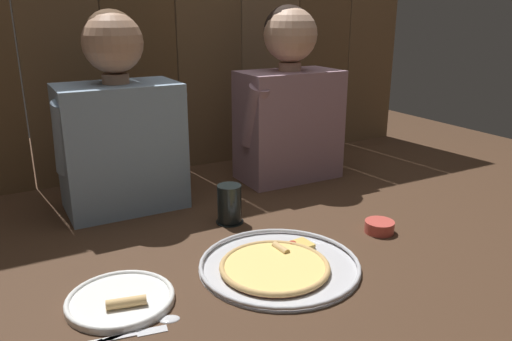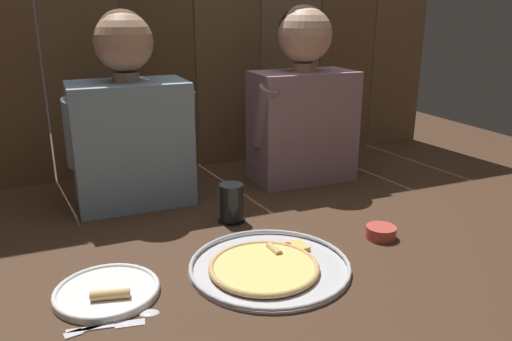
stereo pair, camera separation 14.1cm
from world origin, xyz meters
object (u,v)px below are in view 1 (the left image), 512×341
dipping_bowl (379,226)px  diner_right (289,100)px  diner_left (120,123)px  dinner_plate (121,299)px  pizza_tray (278,265)px  drinking_glass (229,204)px

dipping_bowl → diner_right: size_ratio=0.13×
diner_left → diner_right: 0.62m
dinner_plate → dipping_bowl: (0.75, 0.01, 0.01)m
dipping_bowl → dinner_plate: bearing=-179.4°
pizza_tray → diner_left: bearing=110.3°
pizza_tray → dipping_bowl: size_ratio=4.75×
dipping_bowl → pizza_tray: bearing=-173.5°
dipping_bowl → drinking_glass: bearing=141.9°
diner_left → diner_right: (0.62, 0.00, 0.02)m
dinner_plate → drinking_glass: drinking_glass is taller
dinner_plate → drinking_glass: size_ratio=2.00×
dinner_plate → diner_right: diner_right is taller
drinking_glass → diner_left: diner_left is taller
pizza_tray → diner_right: 0.77m
drinking_glass → diner_left: (-0.24, 0.28, 0.22)m
dinner_plate → diner_left: diner_left is taller
dinner_plate → dipping_bowl: 0.75m
dipping_bowl → diner_right: 0.62m
pizza_tray → dipping_bowl: (0.37, 0.04, 0.01)m
diner_left → dinner_plate: bearing=-106.1°
pizza_tray → dinner_plate: bearing=174.8°
dinner_plate → dipping_bowl: size_ratio=2.79×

